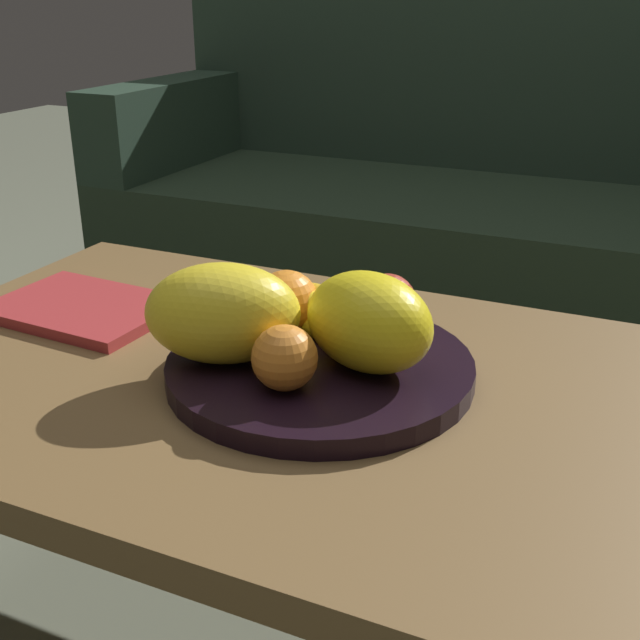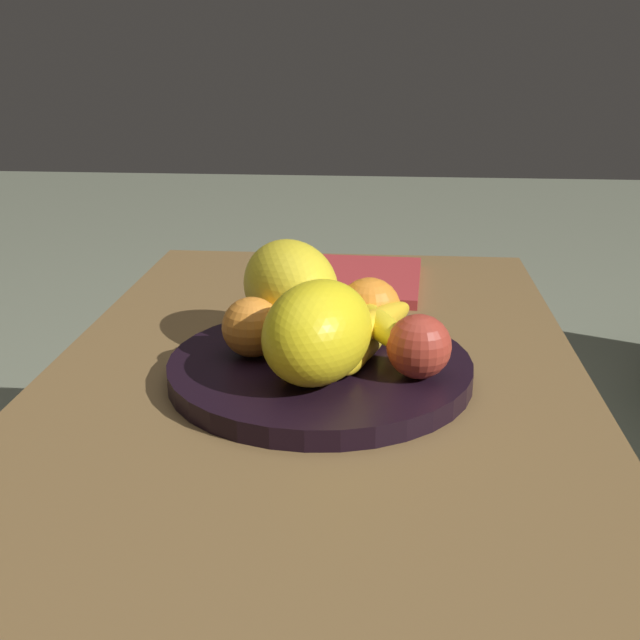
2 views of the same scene
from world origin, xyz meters
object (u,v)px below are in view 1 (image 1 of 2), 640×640
object	(u,v)px
melon_smaller_beside	(223,313)
magazine	(83,308)
melon_large_front	(369,322)
coffee_table	(277,404)
orange_front	(285,358)
couch	(459,221)
orange_left	(287,302)
banana_bunch	(336,317)
apple_left	(387,302)
fruit_bowl	(320,368)

from	to	relation	value
melon_smaller_beside	magazine	size ratio (longest dim) A/B	0.72
melon_large_front	magazine	world-z (taller)	melon_large_front
coffee_table	melon_smaller_beside	distance (m)	0.14
melon_smaller_beside	orange_front	size ratio (longest dim) A/B	2.47
melon_large_front	melon_smaller_beside	xyz separation A→B (m)	(-0.16, -0.05, 0.00)
orange_front	couch	bearing A→B (deg)	95.72
orange_left	banana_bunch	size ratio (longest dim) A/B	0.49
melon_large_front	apple_left	world-z (taller)	melon_large_front
fruit_bowl	orange_left	xyz separation A→B (m)	(-0.07, 0.06, 0.05)
couch	orange_left	world-z (taller)	couch
couch	orange_left	bearing A→B (deg)	-87.09
orange_left	banana_bunch	distance (m)	0.07
couch	melon_large_front	size ratio (longest dim) A/B	10.62
coffee_table	orange_left	bearing A→B (deg)	104.67
fruit_bowl	apple_left	bearing A→B (deg)	70.04
fruit_bowl	melon_large_front	size ratio (longest dim) A/B	2.29
coffee_table	banana_bunch	world-z (taller)	banana_bunch
melon_large_front	coffee_table	bearing A→B (deg)	-174.50
orange_left	magazine	world-z (taller)	orange_left
melon_smaller_beside	magazine	distance (m)	0.31
coffee_table	fruit_bowl	size ratio (longest dim) A/B	2.90
melon_large_front	orange_front	distance (m)	0.11
couch	melon_smaller_beside	xyz separation A→B (m)	(0.02, -1.17, 0.20)
orange_left	banana_bunch	bearing A→B (deg)	0.72
apple_left	magazine	xyz separation A→B (m)	(-0.43, -0.07, -0.05)
banana_bunch	magazine	xyz separation A→B (m)	(-0.39, -0.01, -0.05)
orange_left	apple_left	bearing A→B (deg)	27.41
coffee_table	apple_left	bearing A→B (deg)	52.10
couch	banana_bunch	bearing A→B (deg)	-83.46
coffee_table	couch	world-z (taller)	couch
coffee_table	orange_front	bearing A→B (deg)	-56.20
orange_front	banana_bunch	xyz separation A→B (m)	(0.00, 0.14, -0.01)
melon_large_front	orange_left	size ratio (longest dim) A/B	1.97
magazine	banana_bunch	bearing A→B (deg)	5.40
melon_smaller_beside	orange_left	world-z (taller)	melon_smaller_beside
coffee_table	melon_smaller_beside	bearing A→B (deg)	-140.28
magazine	orange_left	bearing A→B (deg)	5.69
melon_smaller_beside	banana_bunch	world-z (taller)	melon_smaller_beside
couch	magazine	size ratio (longest dim) A/B	6.80
couch	orange_front	distance (m)	1.23
couch	fruit_bowl	size ratio (longest dim) A/B	4.64
couch	orange_front	xyz separation A→B (m)	(0.12, -1.21, 0.18)
orange_front	banana_bunch	bearing A→B (deg)	89.47
couch	melon_smaller_beside	distance (m)	1.19
couch	melon_smaller_beside	size ratio (longest dim) A/B	9.38
couch	apple_left	world-z (taller)	couch
apple_left	banana_bunch	distance (m)	0.07
fruit_bowl	melon_large_front	bearing A→B (deg)	2.40
melon_smaller_beside	orange_left	distance (m)	0.11
orange_front	apple_left	bearing A→B (deg)	76.68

